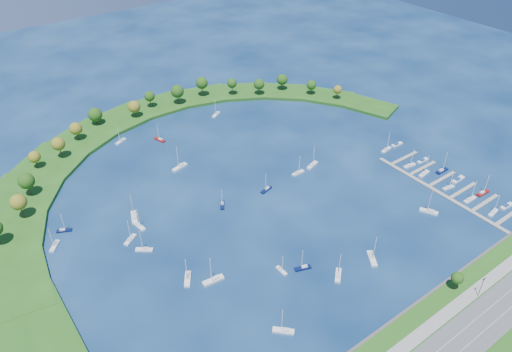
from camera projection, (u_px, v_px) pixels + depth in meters
ground at (254, 190)px, 259.51m from camera, size 700.00×700.00×0.00m
south_shoreline at (449, 348)px, 178.23m from camera, size 420.00×43.10×11.60m
breakwater at (136, 175)px, 268.55m from camera, size 286.74×247.64×2.00m
breakwater_trees at (152, 117)px, 304.87m from camera, size 237.88×91.44×14.39m
harbor_tower at (134, 107)px, 329.55m from camera, size 2.60×2.60×4.09m
dock_system at (447, 187)px, 260.45m from camera, size 24.28×82.00×1.60m
moored_boat_0 at (130, 239)px, 226.29m from camera, size 7.86×6.36×11.74m
moored_boat_1 at (160, 139)px, 300.70m from camera, size 4.58×8.36×11.85m
moored_boat_2 at (64, 230)px, 231.64m from camera, size 7.24×4.77×10.39m
moored_boat_3 at (139, 226)px, 234.14m from camera, size 3.32×8.21×11.73m
moored_boat_4 at (55, 245)px, 222.83m from camera, size 6.67×7.42×11.50m
moored_boat_5 at (372, 258)px, 216.15m from camera, size 7.52×9.45×14.06m
moored_boat_6 at (216, 114)px, 327.90m from camera, size 8.32×6.27×12.21m
moored_boat_7 at (429, 211)px, 243.17m from camera, size 6.63×9.21×13.39m
moored_boat_8 at (121, 141)px, 299.15m from camera, size 8.11×5.44×11.66m
moored_boat_9 at (134, 217)px, 239.36m from camera, size 5.93×10.10×14.35m
moored_boat_10 at (312, 165)px, 277.35m from camera, size 9.40×5.19×13.31m
moored_boat_11 at (188, 278)px, 206.18m from camera, size 6.87×8.70×12.92m
moored_boat_12 at (266, 189)px, 258.32m from camera, size 7.90×4.01×11.19m
moored_boat_13 at (180, 167)px, 275.70m from camera, size 10.26×5.22×14.52m
moored_boat_14 at (303, 267)px, 211.52m from camera, size 7.83×4.46×11.10m
moored_boat_15 at (213, 280)px, 205.55m from camera, size 9.78×3.68×14.04m
moored_boat_16 at (298, 172)px, 271.15m from camera, size 7.93×2.42×11.57m
moored_boat_17 at (281, 270)px, 210.36m from camera, size 1.77×6.29×9.25m
moored_boat_18 at (144, 249)px, 220.84m from camera, size 7.66×6.76×11.78m
moored_boat_19 at (338, 275)px, 207.87m from camera, size 7.82×7.33×12.32m
moored_boat_20 at (222, 204)px, 247.79m from camera, size 5.70×7.12×10.61m
moored_boat_21 at (284, 330)px, 184.59m from camera, size 7.58×7.67×12.39m
docked_boat_0 at (493, 212)px, 242.51m from camera, size 7.90×3.25×11.28m
docked_boat_1 at (507, 206)px, 246.93m from camera, size 8.55×3.03×1.71m
docked_boat_2 at (470, 199)px, 251.20m from camera, size 8.33×2.37×12.23m
docked_boat_3 at (483, 193)px, 255.79m from camera, size 8.51×2.88×12.31m
docked_boat_4 at (449, 187)px, 259.87m from camera, size 7.49×3.20×10.67m
docked_boat_5 at (458, 180)px, 265.85m from camera, size 9.49×3.17×1.91m
docked_boat_6 at (424, 173)px, 270.37m from camera, size 8.73×3.52×12.48m
docked_boat_7 at (442, 170)px, 272.72m from camera, size 8.52×2.51×12.47m
docked_boat_8 at (410, 165)px, 277.10m from camera, size 8.07×3.16×11.56m
docked_boat_9 at (423, 160)px, 281.56m from camera, size 8.26×2.41×1.68m
docked_boat_10 at (386, 149)px, 291.11m from camera, size 8.38×3.57×11.93m
docked_boat_11 at (397, 144)px, 296.19m from camera, size 8.21×2.69×1.65m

